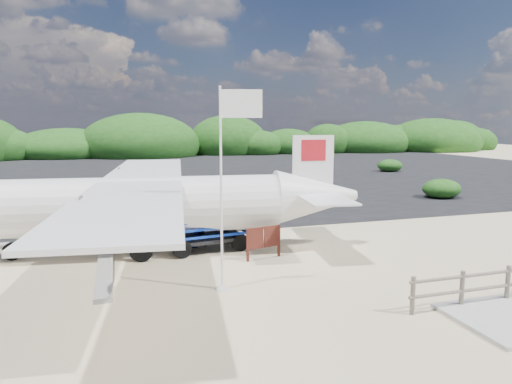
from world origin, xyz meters
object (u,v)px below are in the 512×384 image
(baggage_cart, at_px, (206,250))
(crew_b, at_px, (196,223))
(flagpole, at_px, (222,289))
(signboard, at_px, (264,259))
(aircraft_large, at_px, (349,172))
(crew_a, at_px, (217,216))

(baggage_cart, relative_size, crew_b, 1.67)
(flagpole, distance_m, signboard, 3.25)
(crew_b, bearing_deg, aircraft_large, -149.28)
(signboard, bearing_deg, baggage_cart, 123.01)
(flagpole, relative_size, crew_a, 3.31)
(crew_a, relative_size, aircraft_large, 0.10)
(baggage_cart, distance_m, crew_a, 2.41)
(flagpole, bearing_deg, crew_a, 79.05)
(flagpole, height_order, crew_b, flagpole)
(baggage_cart, relative_size, signboard, 2.16)
(crew_a, height_order, crew_b, crew_b)
(baggage_cart, bearing_deg, flagpole, -101.82)
(signboard, distance_m, crew_a, 3.97)
(flagpole, distance_m, crew_a, 6.45)
(flagpole, height_order, aircraft_large, flagpole)
(crew_b, bearing_deg, flagpole, 70.00)
(crew_b, bearing_deg, baggage_cart, 96.35)
(crew_b, relative_size, aircraft_large, 0.10)
(crew_a, bearing_deg, baggage_cart, 81.57)
(signboard, relative_size, aircraft_large, 0.08)
(baggage_cart, height_order, crew_b, crew_b)
(flagpole, xyz_separation_m, aircraft_large, (19.08, 27.60, 0.00))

